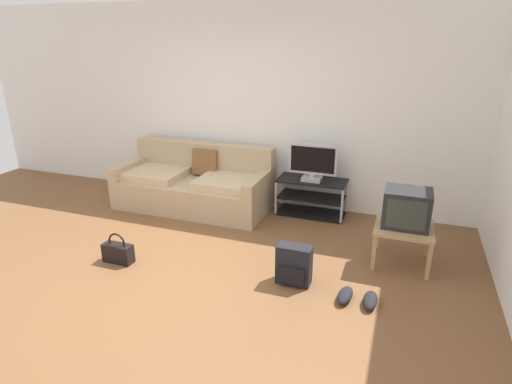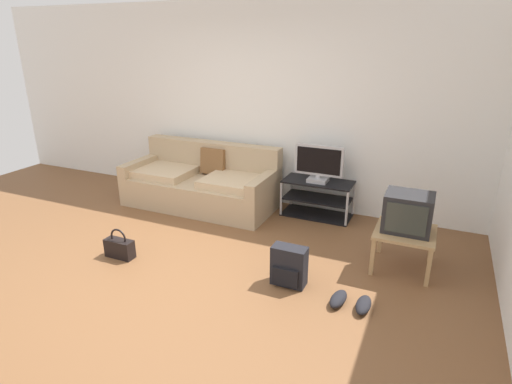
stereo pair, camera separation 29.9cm
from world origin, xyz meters
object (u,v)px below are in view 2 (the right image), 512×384
at_px(backpack, 289,266).
at_px(sneakers_pair, 351,302).
at_px(couch, 202,184).
at_px(crt_tv, 408,212).
at_px(side_table, 405,236).
at_px(tv_stand, 317,198).
at_px(handbag, 120,248).
at_px(flat_tv, 319,164).

distance_m(backpack, sneakers_pair, 0.65).
xyz_separation_m(couch, crt_tv, (2.76, -0.68, 0.30)).
xyz_separation_m(side_table, crt_tv, (0.00, 0.02, 0.25)).
bearing_deg(crt_tv, tv_stand, 141.20).
distance_m(couch, sneakers_pair, 2.91).
height_order(side_table, backpack, side_table).
xyz_separation_m(backpack, handbag, (-1.83, -0.24, -0.08)).
bearing_deg(handbag, couch, 89.21).
bearing_deg(sneakers_pair, handbag, -177.14).
bearing_deg(couch, crt_tv, -13.84).
bearing_deg(tv_stand, couch, -170.48).
bearing_deg(couch, flat_tv, 8.73).
relative_size(crt_tv, backpack, 1.17).
bearing_deg(flat_tv, side_table, -38.62).
bearing_deg(handbag, backpack, 7.50).
bearing_deg(tv_stand, side_table, -39.27).
distance_m(couch, tv_stand, 1.61).
height_order(crt_tv, handbag, crt_tv).
bearing_deg(sneakers_pair, side_table, 69.41).
height_order(tv_stand, backpack, tv_stand).
distance_m(side_table, crt_tv, 0.25).
relative_size(side_table, sneakers_pair, 1.59).
xyz_separation_m(flat_tv, sneakers_pair, (0.85, -1.81, -0.67)).
height_order(flat_tv, side_table, flat_tv).
height_order(tv_stand, handbag, tv_stand).
relative_size(crt_tv, handbag, 1.38).
distance_m(crt_tv, sneakers_pair, 1.10).
distance_m(couch, crt_tv, 2.86).
xyz_separation_m(backpack, sneakers_pair, (0.62, -0.12, -0.15)).
xyz_separation_m(flat_tv, handbag, (-1.61, -1.94, -0.60)).
height_order(side_table, sneakers_pair, side_table).
relative_size(couch, backpack, 5.31).
bearing_deg(backpack, handbag, -145.48).
relative_size(crt_tv, sneakers_pair, 1.25).
distance_m(crt_tv, handbag, 3.00).
bearing_deg(couch, handbag, -90.79).
xyz_separation_m(tv_stand, side_table, (1.18, -0.96, 0.12)).
xyz_separation_m(side_table, backpack, (-0.95, -0.75, -0.17)).
relative_size(backpack, handbag, 1.18).
height_order(tv_stand, sneakers_pair, tv_stand).
distance_m(flat_tv, sneakers_pair, 2.11).
bearing_deg(couch, tv_stand, 9.52).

